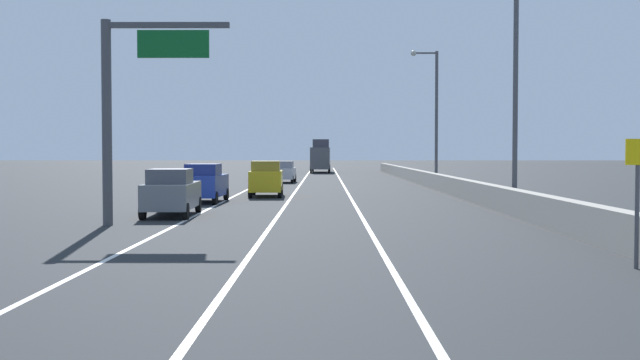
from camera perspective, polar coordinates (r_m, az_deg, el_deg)
ground_plane at (r=68.90m, az=0.35°, el=-0.10°), size 320.00×320.00×0.00m
lane_stripe_left at (r=60.15m, az=-4.89°, el=-0.43°), size 0.16×130.00×0.00m
lane_stripe_center at (r=59.94m, az=-1.55°, el=-0.43°), size 0.16×130.00×0.00m
lane_stripe_right at (r=59.93m, az=1.79°, el=-0.43°), size 0.16×130.00×0.00m
jersey_barrier_right at (r=45.62m, az=10.54°, el=-0.59°), size 0.60×120.00×1.10m
overhead_sign_gantry at (r=28.68m, az=-14.31°, el=6.13°), size 4.68×0.36×7.50m
speed_advisory_sign at (r=18.90m, az=22.74°, el=-0.88°), size 0.60×0.11×3.00m
lamp_post_right_second at (r=37.31m, az=14.10°, el=7.18°), size 2.14×0.44×10.53m
lamp_post_right_third at (r=59.65m, az=8.51°, el=5.32°), size 2.14×0.44×10.53m
car_silver_0 at (r=65.97m, az=-2.70°, el=0.61°), size 1.94×4.33×1.87m
car_gray_1 at (r=32.44m, az=-11.08°, el=-0.92°), size 2.08×4.82×1.99m
car_yellow_2 at (r=45.72m, az=-4.06°, el=0.09°), size 2.06×4.34×2.14m
car_blue_3 at (r=40.76m, az=-8.65°, el=-0.24°), size 2.03×4.53×2.06m
box_truck at (r=98.02m, az=0.04°, el=1.73°), size 2.61×9.71×4.30m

